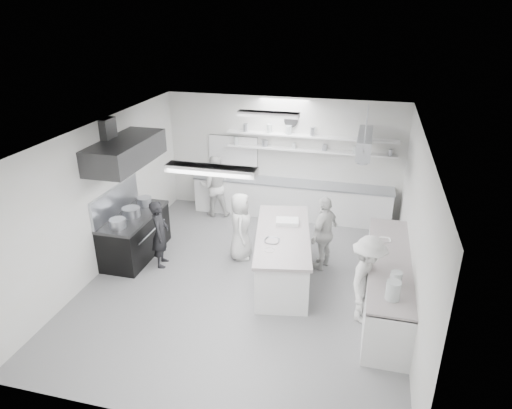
% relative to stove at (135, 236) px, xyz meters
% --- Properties ---
extents(floor, '(6.00, 7.00, 0.02)m').
position_rel_stove_xyz_m(floor, '(2.60, -0.40, -0.46)').
color(floor, gray).
rests_on(floor, ground).
extents(ceiling, '(6.00, 7.00, 0.02)m').
position_rel_stove_xyz_m(ceiling, '(2.60, -0.40, 2.56)').
color(ceiling, white).
rests_on(ceiling, wall_back).
extents(wall_back, '(6.00, 0.04, 3.00)m').
position_rel_stove_xyz_m(wall_back, '(2.60, 3.10, 1.05)').
color(wall_back, silver).
rests_on(wall_back, floor).
extents(wall_front, '(6.00, 0.04, 3.00)m').
position_rel_stove_xyz_m(wall_front, '(2.60, -3.90, 1.05)').
color(wall_front, silver).
rests_on(wall_front, floor).
extents(wall_left, '(0.04, 7.00, 3.00)m').
position_rel_stove_xyz_m(wall_left, '(-0.40, -0.40, 1.05)').
color(wall_left, silver).
rests_on(wall_left, floor).
extents(wall_right, '(0.04, 7.00, 3.00)m').
position_rel_stove_xyz_m(wall_right, '(5.60, -0.40, 1.05)').
color(wall_right, silver).
rests_on(wall_right, floor).
extents(stove, '(0.80, 1.80, 0.90)m').
position_rel_stove_xyz_m(stove, '(0.00, 0.00, 0.00)').
color(stove, black).
rests_on(stove, floor).
extents(exhaust_hood, '(0.85, 2.00, 0.50)m').
position_rel_stove_xyz_m(exhaust_hood, '(0.00, -0.00, 1.90)').
color(exhaust_hood, '#333334').
rests_on(exhaust_hood, wall_left).
extents(back_counter, '(5.00, 0.60, 0.92)m').
position_rel_stove_xyz_m(back_counter, '(2.90, 2.80, 0.01)').
color(back_counter, white).
rests_on(back_counter, floor).
extents(shelf_lower, '(4.20, 0.26, 0.04)m').
position_rel_stove_xyz_m(shelf_lower, '(3.30, 2.97, 1.30)').
color(shelf_lower, white).
rests_on(shelf_lower, wall_back).
extents(shelf_upper, '(4.20, 0.26, 0.04)m').
position_rel_stove_xyz_m(shelf_upper, '(3.30, 2.97, 1.65)').
color(shelf_upper, white).
rests_on(shelf_upper, wall_back).
extents(pass_through_window, '(1.30, 0.04, 1.00)m').
position_rel_stove_xyz_m(pass_through_window, '(1.30, 3.08, 1.00)').
color(pass_through_window, black).
rests_on(pass_through_window, wall_back).
extents(wall_clock, '(0.32, 0.05, 0.32)m').
position_rel_stove_xyz_m(wall_clock, '(2.80, 3.06, 2.00)').
color(wall_clock, white).
rests_on(wall_clock, wall_back).
extents(right_counter, '(0.74, 3.30, 0.94)m').
position_rel_stove_xyz_m(right_counter, '(5.25, -0.60, 0.02)').
color(right_counter, white).
rests_on(right_counter, floor).
extents(pot_rack, '(0.30, 1.60, 0.40)m').
position_rel_stove_xyz_m(pot_rack, '(4.60, 2.00, 1.85)').
color(pot_rack, '#AAAEB6').
rests_on(pot_rack, ceiling).
extents(light_fixture_front, '(1.30, 0.25, 0.10)m').
position_rel_stove_xyz_m(light_fixture_front, '(2.60, -2.20, 2.49)').
color(light_fixture_front, white).
rests_on(light_fixture_front, ceiling).
extents(light_fixture_rear, '(1.30, 0.25, 0.10)m').
position_rel_stove_xyz_m(light_fixture_rear, '(2.60, 1.40, 2.49)').
color(light_fixture_rear, white).
rests_on(light_fixture_rear, ceiling).
extents(prep_island, '(1.39, 2.66, 0.93)m').
position_rel_stove_xyz_m(prep_island, '(3.25, -0.09, 0.02)').
color(prep_island, white).
rests_on(prep_island, floor).
extents(stove_pot, '(0.38, 0.38, 0.23)m').
position_rel_stove_xyz_m(stove_pot, '(0.00, -0.05, 0.58)').
color(stove_pot, '#AAAEB6').
rests_on(stove_pot, stove).
extents(cook_stove, '(0.46, 0.59, 1.44)m').
position_rel_stove_xyz_m(cook_stove, '(0.71, -0.23, 0.27)').
color(cook_stove, black).
rests_on(cook_stove, floor).
extents(cook_back, '(0.91, 0.79, 1.59)m').
position_rel_stove_xyz_m(cook_back, '(0.99, 2.43, 0.35)').
color(cook_back, silver).
rests_on(cook_back, floor).
extents(cook_island_left, '(0.62, 0.81, 1.48)m').
position_rel_stove_xyz_m(cook_island_left, '(2.23, 0.47, 0.29)').
color(cook_island_left, silver).
rests_on(cook_island_left, floor).
extents(cook_island_right, '(0.72, 1.00, 1.58)m').
position_rel_stove_xyz_m(cook_island_right, '(3.99, 0.50, 0.34)').
color(cook_island_right, silver).
rests_on(cook_island_right, floor).
extents(cook_right, '(0.84, 1.15, 1.59)m').
position_rel_stove_xyz_m(cook_right, '(4.88, -1.07, 0.35)').
color(cook_right, silver).
rests_on(cook_right, floor).
extents(bowl_island_a, '(0.30, 0.30, 0.07)m').
position_rel_stove_xyz_m(bowl_island_a, '(3.11, -0.45, 0.52)').
color(bowl_island_a, '#AAAEB6').
rests_on(bowl_island_a, prep_island).
extents(bowl_island_b, '(0.20, 0.20, 0.06)m').
position_rel_stove_xyz_m(bowl_island_b, '(3.14, -0.82, 0.51)').
color(bowl_island_b, white).
rests_on(bowl_island_b, prep_island).
extents(bowl_right, '(0.24, 0.24, 0.06)m').
position_rel_stove_xyz_m(bowl_right, '(5.15, 0.10, 0.52)').
color(bowl_right, white).
rests_on(bowl_right, right_counter).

